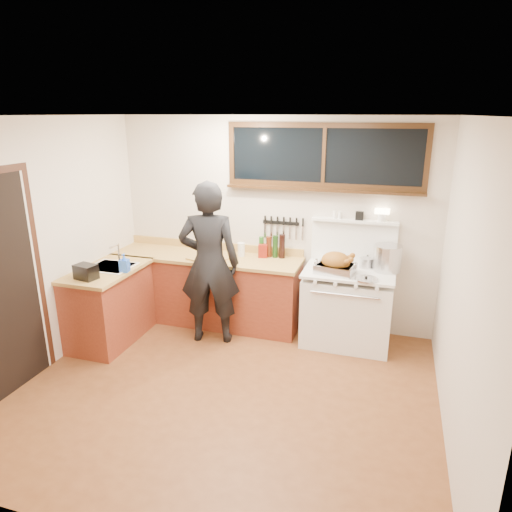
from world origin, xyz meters
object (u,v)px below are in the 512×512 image
(man, at_px, (209,264))
(vintage_stove, at_px, (347,305))
(cutting_board, at_px, (208,255))
(roast_turkey, at_px, (336,264))

(man, bearing_deg, vintage_stove, 15.21)
(vintage_stove, height_order, man, man)
(cutting_board, relative_size, roast_turkey, 1.11)
(vintage_stove, bearing_deg, cutting_board, -176.51)
(vintage_stove, xyz_separation_m, cutting_board, (-1.70, -0.10, 0.49))
(cutting_board, bearing_deg, roast_turkey, -1.26)
(man, xyz_separation_m, roast_turkey, (1.41, 0.28, 0.04))
(man, distance_m, roast_turkey, 1.44)
(vintage_stove, relative_size, cutting_board, 3.01)
(roast_turkey, bearing_deg, cutting_board, 178.74)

